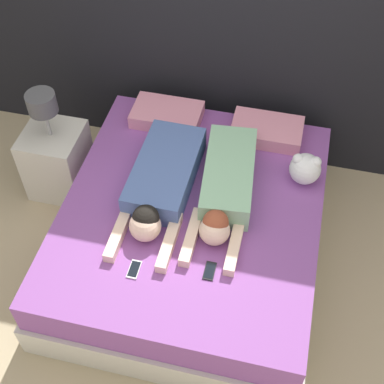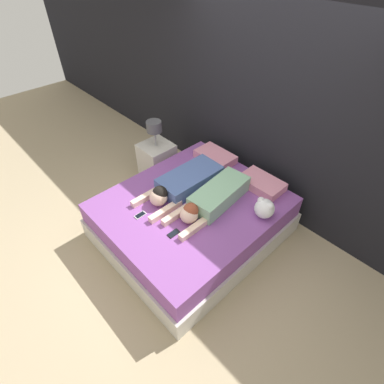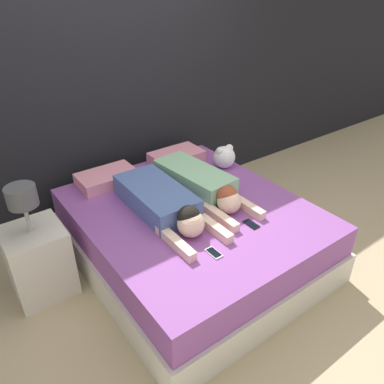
{
  "view_description": "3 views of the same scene",
  "coord_description": "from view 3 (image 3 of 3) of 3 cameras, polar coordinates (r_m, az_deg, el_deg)",
  "views": [
    {
      "loc": [
        0.53,
        -2.23,
        3.39
      ],
      "look_at": [
        0.0,
        0.0,
        0.7
      ],
      "focal_mm": 50.0,
      "sensor_mm": 36.0,
      "label": 1
    },
    {
      "loc": [
        1.86,
        -1.75,
        2.97
      ],
      "look_at": [
        0.0,
        0.0,
        0.7
      ],
      "focal_mm": 28.0,
      "sensor_mm": 36.0,
      "label": 2
    },
    {
      "loc": [
        -1.57,
        -2.14,
        2.27
      ],
      "look_at": [
        0.0,
        0.0,
        0.7
      ],
      "focal_mm": 35.0,
      "sensor_mm": 36.0,
      "label": 3
    }
  ],
  "objects": [
    {
      "name": "person_right",
      "position": [
        3.3,
        1.54,
        1.21
      ],
      "size": [
        0.41,
        1.14,
        0.23
      ],
      "color": "#8CBF99",
      "rests_on": "bed"
    },
    {
      "name": "plush_toy",
      "position": [
        3.78,
        4.94,
        5.42
      ],
      "size": [
        0.22,
        0.22,
        0.23
      ],
      "color": "white",
      "rests_on": "bed"
    },
    {
      "name": "pillow_head_right",
      "position": [
        3.91,
        -2.36,
        5.37
      ],
      "size": [
        0.53,
        0.33,
        0.11
      ],
      "color": "pink",
      "rests_on": "bed"
    },
    {
      "name": "wall_back",
      "position": [
        3.8,
        -10.99,
        15.24
      ],
      "size": [
        12.0,
        0.06,
        2.6
      ],
      "color": "black",
      "rests_on": "ground_plane"
    },
    {
      "name": "cell_phone_right",
      "position": [
        2.98,
        9.01,
        -4.86
      ],
      "size": [
        0.07,
        0.13,
        0.01
      ],
      "color": "black",
      "rests_on": "bed"
    },
    {
      "name": "person_left",
      "position": [
        3.05,
        -4.33,
        -1.67
      ],
      "size": [
        0.41,
        1.15,
        0.24
      ],
      "color": "#4C66A5",
      "rests_on": "bed"
    },
    {
      "name": "ground_plane",
      "position": [
        3.49,
        -0.0,
        -9.98
      ],
      "size": [
        12.0,
        12.0,
        0.0
      ],
      "primitive_type": "plane",
      "color": "tan"
    },
    {
      "name": "pillow_head_left",
      "position": [
        3.58,
        -12.79,
        2.1
      ],
      "size": [
        0.53,
        0.33,
        0.11
      ],
      "color": "pink",
      "rests_on": "bed"
    },
    {
      "name": "cell_phone_left",
      "position": [
        2.67,
        3.34,
        -9.26
      ],
      "size": [
        0.07,
        0.13,
        0.01
      ],
      "color": "silver",
      "rests_on": "bed"
    },
    {
      "name": "bed",
      "position": [
        3.32,
        -0.0,
        -6.42
      ],
      "size": [
        1.8,
        2.06,
        0.55
      ],
      "color": "beige",
      "rests_on": "ground_plane"
    },
    {
      "name": "nightstand",
      "position": [
        3.22,
        -22.41,
        -9.2
      ],
      "size": [
        0.44,
        0.44,
        0.97
      ],
      "color": "beige",
      "rests_on": "ground_plane"
    }
  ]
}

